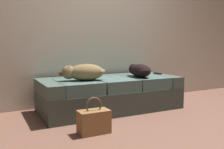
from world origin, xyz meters
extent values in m
plane|color=brown|center=(0.00, 0.00, 0.00)|extent=(10.00, 10.00, 0.00)
cube|color=beige|center=(0.00, 1.70, 1.40)|extent=(6.40, 0.10, 2.80)
cube|color=#3B453F|center=(0.00, 1.13, 0.15)|extent=(1.94, 0.86, 0.30)
cube|color=#46574F|center=(-0.87, 1.13, 0.38)|extent=(0.20, 0.86, 0.15)
cube|color=#46574F|center=(0.87, 1.13, 0.38)|extent=(0.20, 0.86, 0.15)
cube|color=#46574F|center=(0.00, 1.46, 0.38)|extent=(1.54, 0.20, 0.15)
cube|color=#48625C|center=(-0.51, 1.03, 0.38)|extent=(0.50, 0.65, 0.15)
cube|color=#48625C|center=(0.00, 1.03, 0.38)|extent=(0.50, 0.65, 0.15)
cube|color=#48625C|center=(0.51, 1.03, 0.38)|extent=(0.50, 0.65, 0.15)
ellipsoid|color=olive|center=(-0.40, 1.02, 0.56)|extent=(0.51, 0.35, 0.21)
sphere|color=olive|center=(-0.62, 1.07, 0.57)|extent=(0.17, 0.17, 0.17)
ellipsoid|color=#4C3D26|center=(-0.70, 1.08, 0.56)|extent=(0.11, 0.08, 0.06)
cone|color=#4C3D26|center=(-0.63, 1.02, 0.63)|extent=(0.04, 0.04, 0.05)
cone|color=#4C3D26|center=(-0.61, 1.11, 0.63)|extent=(0.04, 0.04, 0.05)
ellipsoid|color=olive|center=(-0.21, 0.93, 0.57)|extent=(0.16, 0.17, 0.05)
ellipsoid|color=black|center=(0.41, 0.99, 0.55)|extent=(0.26, 0.43, 0.19)
sphere|color=black|center=(0.42, 1.18, 0.55)|extent=(0.15, 0.15, 0.15)
ellipsoid|color=black|center=(0.42, 1.25, 0.54)|extent=(0.06, 0.09, 0.05)
cone|color=black|center=(0.38, 1.18, 0.61)|extent=(0.04, 0.04, 0.04)
cone|color=black|center=(0.46, 1.18, 0.61)|extent=(0.04, 0.04, 0.04)
ellipsoid|color=black|center=(0.35, 0.80, 0.56)|extent=(0.16, 0.13, 0.04)
cube|color=black|center=(0.87, 1.19, 0.46)|extent=(0.05, 0.15, 0.02)
cube|color=olive|center=(-0.59, 0.35, 0.12)|extent=(0.32, 0.18, 0.24)
torus|color=brown|center=(-0.59, 0.35, 0.29)|extent=(0.18, 0.02, 0.18)
camera|label=1|loc=(-1.53, -1.91, 0.89)|focal=39.24mm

